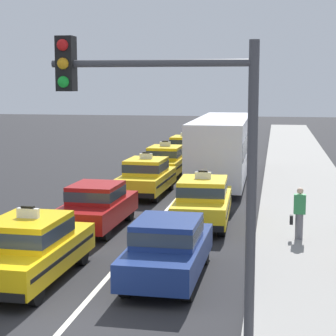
# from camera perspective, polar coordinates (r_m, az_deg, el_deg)

# --- Properties ---
(ground_plane) EXTENTS (160.00, 160.00, 0.00)m
(ground_plane) POSITION_cam_1_polar(r_m,az_deg,el_deg) (12.57, -10.19, -15.08)
(ground_plane) COLOR #232326
(lane_stripe_left_right) EXTENTS (0.14, 80.00, 0.01)m
(lane_stripe_left_right) POSITION_cam_1_polar(r_m,az_deg,el_deg) (31.46, 2.65, -0.89)
(lane_stripe_left_right) COLOR silver
(lane_stripe_left_right) RESTS_ON ground
(sidewalk_curb) EXTENTS (4.00, 90.00, 0.15)m
(sidewalk_curb) POSITION_cam_1_polar(r_m,az_deg,el_deg) (26.28, 13.35, -2.73)
(sidewalk_curb) COLOR gray
(sidewalk_curb) RESTS_ON ground
(taxi_left_nearest) EXTENTS (1.90, 4.59, 1.96)m
(taxi_left_nearest) POSITION_cam_1_polar(r_m,az_deg,el_deg) (15.25, -13.07, -7.48)
(taxi_left_nearest) COLOR black
(taxi_left_nearest) RESTS_ON ground
(sedan_left_second) EXTENTS (1.86, 4.34, 1.58)m
(sedan_left_second) POSITION_cam_1_polar(r_m,az_deg,el_deg) (20.26, -6.87, -3.54)
(sedan_left_second) COLOR black
(sedan_left_second) RESTS_ON ground
(taxi_left_third) EXTENTS (1.92, 4.60, 1.96)m
(taxi_left_third) POSITION_cam_1_polar(r_m,az_deg,el_deg) (26.15, -2.07, -0.78)
(taxi_left_third) COLOR black
(taxi_left_third) RESTS_ON ground
(taxi_left_fourth) EXTENTS (1.87, 4.58, 1.96)m
(taxi_left_fourth) POSITION_cam_1_polar(r_m,az_deg,el_deg) (31.32, -0.23, 0.70)
(taxi_left_fourth) COLOR black
(taxi_left_fourth) RESTS_ON ground
(taxi_left_fifth) EXTENTS (1.93, 4.60, 1.96)m
(taxi_left_fifth) POSITION_cam_1_polar(r_m,az_deg,el_deg) (37.31, 1.68, 1.89)
(taxi_left_fifth) COLOR black
(taxi_left_fifth) RESTS_ON ground
(sedan_left_sixth) EXTENTS (1.76, 4.30, 1.58)m
(sedan_left_sixth) POSITION_cam_1_polar(r_m,az_deg,el_deg) (43.58, 2.60, 2.75)
(sedan_left_sixth) COLOR black
(sedan_left_sixth) RESTS_ON ground
(sedan_right_nearest) EXTENTS (1.80, 4.32, 1.58)m
(sedan_right_nearest) POSITION_cam_1_polar(r_m,az_deg,el_deg) (15.01, -0.02, -7.63)
(sedan_right_nearest) COLOR black
(sedan_right_nearest) RESTS_ON ground
(taxi_right_second) EXTENTS (1.97, 4.62, 1.96)m
(taxi_right_second) POSITION_cam_1_polar(r_m,az_deg,el_deg) (20.75, 3.39, -3.14)
(taxi_right_second) COLOR black
(taxi_right_second) RESTS_ON ground
(bus_right_third) EXTENTS (2.65, 11.23, 3.22)m
(bus_right_third) POSITION_cam_1_polar(r_m,az_deg,el_deg) (30.17, 5.26, 2.18)
(bus_right_third) COLOR black
(bus_right_third) RESTS_ON ground
(pedestrian_trailing) EXTENTS (0.47, 0.24, 1.61)m
(pedestrian_trailing) POSITION_cam_1_polar(r_m,az_deg,el_deg) (18.76, 12.52, -4.29)
(pedestrian_trailing) COLOR slate
(pedestrian_trailing) RESTS_ON sidewalk_curb
(traffic_light_pole) EXTENTS (2.87, 0.33, 5.58)m
(traffic_light_pole) POSITION_cam_1_polar(r_m,az_deg,el_deg) (8.14, 1.30, 0.35)
(traffic_light_pole) COLOR #47474C
(traffic_light_pole) RESTS_ON ground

